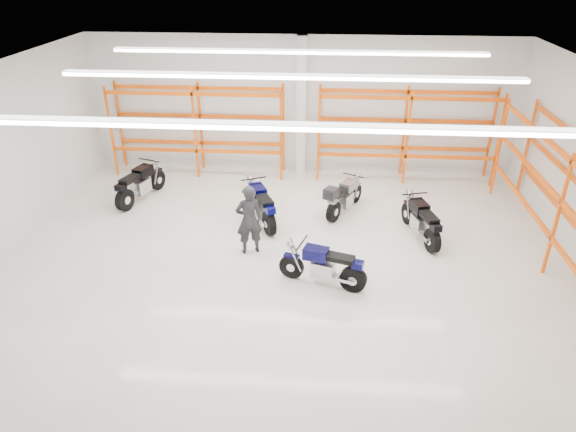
# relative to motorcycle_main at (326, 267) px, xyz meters

# --- Properties ---
(ground) EXTENTS (14.00, 14.00, 0.00)m
(ground) POSITION_rel_motorcycle_main_xyz_m (-0.94, 0.89, -0.48)
(ground) COLOR beige
(ground) RESTS_ON ground
(room_shell) EXTENTS (14.02, 12.02, 4.51)m
(room_shell) POSITION_rel_motorcycle_main_xyz_m (-0.94, 0.92, 2.81)
(room_shell) COLOR silver
(room_shell) RESTS_ON ground
(motorcycle_main) EXTENTS (2.02, 0.90, 1.02)m
(motorcycle_main) POSITION_rel_motorcycle_main_xyz_m (0.00, 0.00, 0.00)
(motorcycle_main) COLOR black
(motorcycle_main) RESTS_ON ground
(motorcycle_back_a) EXTENTS (1.02, 2.20, 1.11)m
(motorcycle_back_a) POSITION_rel_motorcycle_main_xyz_m (-5.68, 4.01, 0.05)
(motorcycle_back_a) COLOR black
(motorcycle_back_a) RESTS_ON ground
(motorcycle_back_b) EXTENTS (1.14, 2.10, 1.11)m
(motorcycle_back_b) POSITION_rel_motorcycle_main_xyz_m (-1.83, 2.88, 0.04)
(motorcycle_back_b) COLOR black
(motorcycle_back_b) RESTS_ON ground
(motorcycle_back_c) EXTENTS (1.18, 1.95, 1.08)m
(motorcycle_back_c) POSITION_rel_motorcycle_main_xyz_m (0.43, 3.60, 0.04)
(motorcycle_back_c) COLOR black
(motorcycle_back_c) RESTS_ON ground
(motorcycle_back_d) EXTENTS (0.87, 2.11, 1.06)m
(motorcycle_back_d) POSITION_rel_motorcycle_main_xyz_m (2.48, 2.31, 0.02)
(motorcycle_back_d) COLOR black
(motorcycle_back_d) RESTS_ON ground
(standing_man) EXTENTS (0.78, 0.64, 1.82)m
(standing_man) POSITION_rel_motorcycle_main_xyz_m (-1.92, 1.32, 0.43)
(standing_man) COLOR black
(standing_man) RESTS_ON ground
(structural_column) EXTENTS (0.32, 0.32, 4.50)m
(structural_column) POSITION_rel_motorcycle_main_xyz_m (-0.94, 6.71, 1.77)
(structural_column) COLOR white
(structural_column) RESTS_ON ground
(pallet_racking_back_left) EXTENTS (5.67, 0.87, 3.00)m
(pallet_racking_back_left) POSITION_rel_motorcycle_main_xyz_m (-4.34, 6.37, 1.31)
(pallet_racking_back_left) COLOR #FD4D00
(pallet_racking_back_left) RESTS_ON ground
(pallet_racking_back_right) EXTENTS (5.67, 0.87, 3.00)m
(pallet_racking_back_right) POSITION_rel_motorcycle_main_xyz_m (2.46, 6.37, 1.31)
(pallet_racking_back_right) COLOR #FD4D00
(pallet_racking_back_right) RESTS_ON ground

